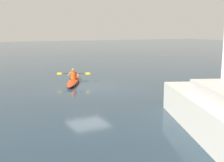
# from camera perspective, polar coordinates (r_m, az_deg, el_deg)

# --- Properties ---
(ground_plane) EXTENTS (160.00, 160.00, 0.00)m
(ground_plane) POSITION_cam_1_polar(r_m,az_deg,el_deg) (18.93, -4.74, -1.11)
(ground_plane) COLOR #233847
(kayak) EXTENTS (2.68, 4.41, 0.30)m
(kayak) POSITION_cam_1_polar(r_m,az_deg,el_deg) (20.33, -7.47, 0.04)
(kayak) COLOR red
(kayak) RESTS_ON ground
(kayaker) EXTENTS (2.10, 1.10, 0.73)m
(kayaker) POSITION_cam_1_polar(r_m,az_deg,el_deg) (20.19, -7.52, 1.27)
(kayaker) COLOR #E04C14
(kayaker) RESTS_ON kayak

